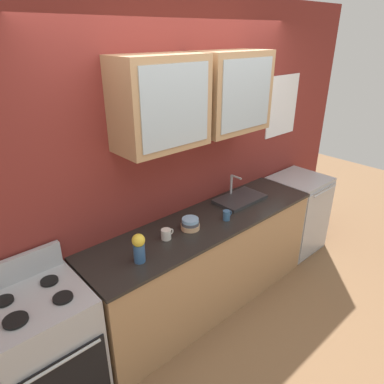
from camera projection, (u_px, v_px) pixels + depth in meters
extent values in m
plane|color=brown|center=(206.00, 301.00, 3.43)|extent=(10.00, 10.00, 0.00)
cube|color=maroon|center=(180.00, 163.00, 3.11)|extent=(4.77, 0.10, 2.69)
cube|color=#A87F56|center=(160.00, 103.00, 2.48)|extent=(0.68, 0.35, 0.65)
cube|color=#9EADB7|center=(176.00, 107.00, 2.36)|extent=(0.58, 0.01, 0.55)
cube|color=#A87F56|center=(231.00, 92.00, 2.93)|extent=(0.68, 0.35, 0.65)
cube|color=#9EADB7|center=(247.00, 95.00, 2.81)|extent=(0.58, 0.01, 0.55)
cube|color=white|center=(282.00, 106.00, 3.79)|extent=(0.52, 0.01, 0.64)
cube|color=#A87F56|center=(206.00, 264.00, 3.25)|extent=(2.30, 0.59, 0.88)
cube|color=black|center=(207.00, 222.00, 3.06)|extent=(2.32, 0.61, 0.03)
cube|color=#ADAFB5|center=(47.00, 353.00, 2.34)|extent=(0.62, 0.57, 0.90)
cylinder|color=#ADAFB5|center=(62.00, 363.00, 2.04)|extent=(0.50, 0.02, 0.02)
cube|color=#ADAFB5|center=(17.00, 269.00, 2.29)|extent=(0.59, 0.04, 0.18)
cylinder|color=black|center=(16.00, 320.00, 1.99)|extent=(0.14, 0.14, 0.02)
cylinder|color=black|center=(63.00, 298.00, 2.16)|extent=(0.12, 0.12, 0.02)
cylinder|color=black|center=(4.00, 301.00, 2.13)|extent=(0.11, 0.11, 0.02)
cylinder|color=black|center=(49.00, 281.00, 2.30)|extent=(0.11, 0.11, 0.02)
cube|color=#2D2D30|center=(240.00, 199.00, 3.42)|extent=(0.50, 0.30, 0.03)
cylinder|color=#ADAFB5|center=(231.00, 185.00, 3.45)|extent=(0.02, 0.02, 0.20)
cylinder|color=#ADAFB5|center=(236.00, 177.00, 3.37)|extent=(0.02, 0.12, 0.02)
cylinder|color=#E0AD7F|center=(190.00, 226.00, 2.92)|extent=(0.16, 0.16, 0.04)
cylinder|color=#4C4C54|center=(190.00, 223.00, 2.91)|extent=(0.15, 0.15, 0.04)
cylinder|color=#8CB7E0|center=(190.00, 221.00, 2.90)|extent=(0.14, 0.14, 0.04)
cylinder|color=#33598C|center=(139.00, 253.00, 2.49)|extent=(0.08, 0.08, 0.14)
sphere|color=yellow|center=(138.00, 240.00, 2.44)|extent=(0.09, 0.09, 0.09)
cylinder|color=#38608C|center=(226.00, 215.00, 3.05)|extent=(0.06, 0.06, 0.09)
torus|color=#38608C|center=(229.00, 213.00, 3.07)|extent=(0.06, 0.01, 0.06)
cylinder|color=silver|center=(166.00, 234.00, 2.77)|extent=(0.08, 0.08, 0.08)
torus|color=silver|center=(171.00, 232.00, 2.80)|extent=(0.05, 0.01, 0.05)
cube|color=#ADAFB5|center=(296.00, 213.00, 4.14)|extent=(0.59, 0.56, 0.90)
cube|color=#ADAFB5|center=(317.00, 222.00, 3.94)|extent=(0.56, 0.01, 0.81)
cylinder|color=#ADAFB5|center=(325.00, 191.00, 3.76)|extent=(0.44, 0.02, 0.02)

